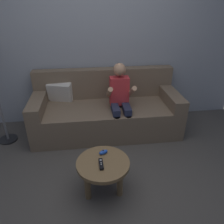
{
  "coord_description": "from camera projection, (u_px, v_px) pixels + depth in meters",
  "views": [
    {
      "loc": [
        -0.19,
        -1.37,
        1.72
      ],
      "look_at": [
        0.08,
        0.78,
        0.58
      ],
      "focal_mm": 34.86,
      "sensor_mm": 36.0,
      "label": 1
    }
  ],
  "objects": [
    {
      "name": "couch",
      "position": [
        106.0,
        111.0,
        3.1
      ],
      "size": [
        2.0,
        0.8,
        0.83
      ],
      "color": "#75604C",
      "rests_on": "ground"
    },
    {
      "name": "person_seated_on_couch",
      "position": [
        120.0,
        98.0,
        2.83
      ],
      "size": [
        0.35,
        0.43,
        1.0
      ],
      "color": "#282D47",
      "rests_on": "ground"
    },
    {
      "name": "game_remote_black_near_edge",
      "position": [
        101.0,
        164.0,
        1.95
      ],
      "size": [
        0.04,
        0.14,
        0.03
      ],
      "color": "black",
      "rests_on": "coffee_table"
    },
    {
      "name": "ground_plane",
      "position": [
        114.0,
        206.0,
        2.03
      ],
      "size": [
        8.6,
        8.6,
        0.0
      ],
      "primitive_type": "plane",
      "color": "#4C4742"
    },
    {
      "name": "coffee_table",
      "position": [
        103.0,
        168.0,
        2.04
      ],
      "size": [
        0.5,
        0.5,
        0.39
      ],
      "color": "brown",
      "rests_on": "ground"
    },
    {
      "name": "wall_back",
      "position": [
        98.0,
        37.0,
        2.99
      ],
      "size": [
        4.3,
        0.05,
        2.5
      ],
      "primitive_type": "cube",
      "color": "#999EA8",
      "rests_on": "ground"
    },
    {
      "name": "nunchuk_blue",
      "position": [
        103.0,
        152.0,
        2.09
      ],
      "size": [
        0.1,
        0.08,
        0.05
      ],
      "color": "blue",
      "rests_on": "coffee_table"
    }
  ]
}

